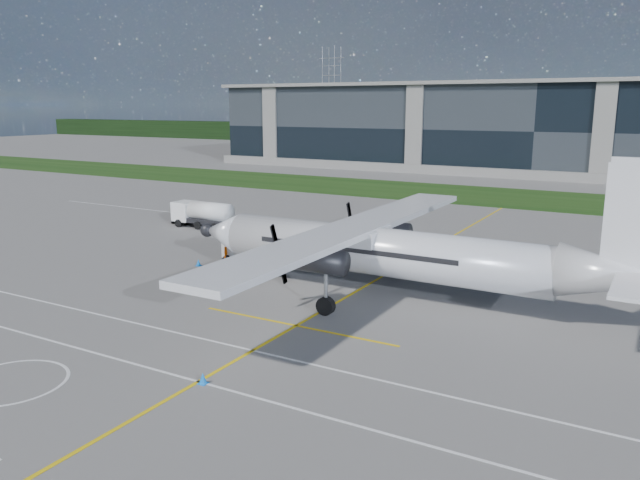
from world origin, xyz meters
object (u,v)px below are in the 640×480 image
safety_cone_stbdwing (440,243)px  safety_cone_fwd (198,263)px  safety_cone_portwing (203,378)px  safety_cone_nose_stbd (223,263)px  turboprop_aircraft (396,225)px  baggage_tug (245,250)px  pylon_west (332,94)px  fuel_tanker_truck (199,214)px  ground_crew_person (227,252)px

safety_cone_stbdwing → safety_cone_fwd: 20.20m
safety_cone_portwing → safety_cone_nose_stbd: size_ratio=1.00×
turboprop_aircraft → baggage_tug: size_ratio=9.23×
turboprop_aircraft → safety_cone_fwd: bearing=179.2°
pylon_west → fuel_tanker_truck: (60.21, -137.08, -13.72)m
baggage_tug → safety_cone_fwd: baggage_tug is taller
baggage_tug → safety_cone_nose_stbd: (-0.84, -1.63, -0.75)m
safety_cone_portwing → safety_cone_stbdwing: bearing=89.9°
fuel_tanker_truck → safety_cone_portwing: fuel_tanker_truck is taller
fuel_tanker_truck → safety_cone_nose_stbd: bearing=-43.5°
turboprop_aircraft → safety_cone_nose_stbd: bearing=175.7°
pylon_west → baggage_tug: 163.80m
pylon_west → safety_cone_portwing: bearing=-63.1°
pylon_west → baggage_tug: bearing=-63.6°
safety_cone_stbdwing → safety_cone_portwing: bearing=-90.1°
baggage_tug → safety_cone_stbdwing: bearing=49.2°
ground_crew_person → safety_cone_nose_stbd: (0.25, -0.80, -0.66)m
turboprop_aircraft → ground_crew_person: bearing=172.6°
baggage_tug → turboprop_aircraft: bearing=-11.5°
fuel_tanker_truck → safety_cone_portwing: size_ratio=13.64×
safety_cone_nose_stbd → fuel_tanker_truck: bearing=136.5°
turboprop_aircraft → safety_cone_nose_stbd: turboprop_aircraft is taller
fuel_tanker_truck → safety_cone_portwing: 35.51m
baggage_tug → safety_cone_portwing: baggage_tug is taller
fuel_tanker_truck → baggage_tug: bearing=-36.8°
safety_cone_stbdwing → baggage_tug: bearing=-130.8°
pylon_west → fuel_tanker_truck: size_ratio=4.40×
ground_crew_person → safety_cone_stbdwing: ground_crew_person is taller
safety_cone_fwd → safety_cone_portwing: bearing=-49.0°
safety_cone_stbdwing → safety_cone_nose_stbd: 18.51m
baggage_tug → safety_cone_nose_stbd: size_ratio=6.66×
safety_cone_portwing → safety_cone_fwd: size_ratio=1.00×
safety_cone_portwing → ground_crew_person: bearing=125.2°
pylon_west → safety_cone_fwd: (69.97, -148.71, -14.75)m
ground_crew_person → safety_cone_portwing: (11.95, -16.97, -0.66)m
ground_crew_person → safety_cone_nose_stbd: ground_crew_person is taller
ground_crew_person → safety_cone_stbdwing: (12.01, 13.50, -0.66)m
turboprop_aircraft → safety_cone_portwing: (-2.40, -15.12, -4.36)m
fuel_tanker_truck → safety_cone_nose_stbd: 15.72m
turboprop_aircraft → ground_crew_person: 14.93m
pylon_west → safety_cone_nose_stbd: size_ratio=60.00×
safety_cone_portwing → baggage_tug: bearing=121.4°
baggage_tug → safety_cone_fwd: bearing=-135.0°
safety_cone_portwing → safety_cone_fwd: (-13.32, 15.34, 0.00)m
safety_cone_stbdwing → safety_cone_fwd: bearing=-131.5°
fuel_tanker_truck → ground_crew_person: (11.13, -9.99, -0.37)m
fuel_tanker_truck → ground_crew_person: size_ratio=3.74×
safety_cone_fwd → safety_cone_nose_stbd: bearing=27.2°
ground_crew_person → safety_cone_portwing: size_ratio=3.65×
pylon_west → safety_cone_fwd: pylon_west is taller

